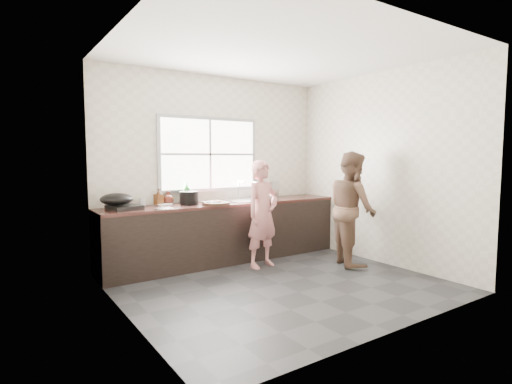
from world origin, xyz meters
TOP-DOWN VIEW (x-y plane):
  - floor at (0.00, 0.00)m, footprint 3.60×3.20m
  - ceiling at (0.00, 0.00)m, footprint 3.60×3.20m
  - wall_back at (0.00, 1.60)m, footprint 3.60×0.01m
  - wall_left at (-1.80, 0.00)m, footprint 0.01×3.20m
  - wall_right at (1.80, 0.00)m, footprint 0.01×3.20m
  - wall_front at (0.00, -1.60)m, footprint 3.60×0.01m
  - cabinet at (0.00, 1.29)m, footprint 3.60×0.62m
  - countertop at (0.00, 1.29)m, footprint 3.60×0.64m
  - sink at (0.35, 1.29)m, footprint 0.55×0.45m
  - faucet at (0.35, 1.49)m, footprint 0.02×0.02m
  - window_frame at (-0.10, 1.59)m, footprint 1.60×0.05m
  - window_glazing at (-0.10, 1.57)m, footprint 1.50×0.01m
  - woman at (0.27, 0.74)m, footprint 0.55×0.41m
  - person_side at (1.39, 0.15)m, footprint 0.87×0.95m
  - cutting_board at (-0.27, 1.08)m, footprint 0.49×0.49m
  - cleaver at (-0.34, 1.16)m, footprint 0.22×0.13m
  - bowl_mince at (-0.23, 1.10)m, footprint 0.25×0.25m
  - bowl_crabs at (0.62, 1.19)m, footprint 0.25×0.25m
  - bowl_held at (0.44, 1.09)m, footprint 0.25×0.25m
  - black_pot at (-0.56, 1.32)m, footprint 0.29×0.29m
  - plate_food at (-0.86, 1.46)m, footprint 0.30×0.30m
  - bottle_green at (-0.50, 1.52)m, footprint 0.13×0.13m
  - bottle_brown_tall at (-0.93, 1.49)m, footprint 0.11×0.11m
  - bottle_brown_short at (-0.77, 1.52)m, footprint 0.14×0.14m
  - glass_jar at (-1.14, 1.52)m, footprint 0.09×0.09m
  - burner at (-1.44, 1.29)m, footprint 0.41×0.41m
  - wok at (-1.53, 1.30)m, footprint 0.44×0.44m
  - dish_rack at (0.81, 1.44)m, footprint 0.37×0.27m
  - pot_lid_left at (-1.02, 1.08)m, footprint 0.29×0.29m
  - pot_lid_right at (-0.89, 1.47)m, footprint 0.29×0.29m

SIDE VIEW (x-z plane):
  - floor at x=0.00m, z-range -0.01..0.00m
  - cabinet at x=0.00m, z-range 0.00..0.82m
  - woman at x=0.27m, z-range 0.00..1.37m
  - person_side at x=1.39m, z-range 0.00..1.59m
  - countertop at x=0.00m, z-range 0.82..0.86m
  - sink at x=0.35m, z-range 0.85..0.88m
  - pot_lid_left at x=-1.02m, z-range 0.86..0.87m
  - pot_lid_right at x=-0.89m, z-range 0.86..0.87m
  - plate_food at x=-0.86m, z-range 0.86..0.88m
  - cutting_board at x=-0.27m, z-range 0.86..0.90m
  - bowl_mince at x=-0.23m, z-range 0.86..0.91m
  - burner at x=-1.44m, z-range 0.86..0.91m
  - bowl_crabs at x=0.62m, z-range 0.86..0.92m
  - bowl_held at x=0.44m, z-range 0.86..0.92m
  - cleaver at x=-0.34m, z-range 0.90..0.91m
  - glass_jar at x=-1.14m, z-range 0.86..0.97m
  - bottle_brown_short at x=-0.77m, z-range 0.86..1.03m
  - black_pot at x=-0.56m, z-range 0.86..1.04m
  - bottle_brown_tall at x=-0.93m, z-range 0.86..1.06m
  - dish_rack at x=0.81m, z-range 0.86..1.12m
  - wok at x=-1.53m, z-range 0.92..1.07m
  - faucet at x=0.35m, z-range 0.86..1.16m
  - bottle_green at x=-0.50m, z-range 0.86..1.16m
  - wall_back at x=0.00m, z-range 0.00..2.70m
  - wall_left at x=-1.80m, z-range 0.00..2.70m
  - wall_right at x=1.80m, z-range 0.00..2.70m
  - wall_front at x=0.00m, z-range 0.00..2.70m
  - window_glazing at x=-0.10m, z-range 1.05..2.05m
  - window_frame at x=-0.10m, z-range 1.00..2.10m
  - ceiling at x=0.00m, z-range 2.70..2.71m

